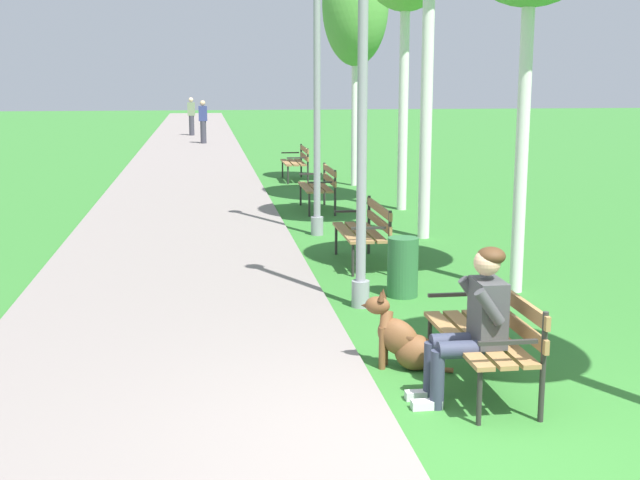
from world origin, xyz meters
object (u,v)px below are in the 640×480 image
(lamp_post_mid, at_px, (317,83))
(birch_tree_fifth, at_px, (355,6))
(park_bench_near, at_px, (489,330))
(park_bench_far, at_px, (320,184))
(pedestrian_further_distant, at_px, (191,117))
(litter_bin, at_px, (403,267))
(park_bench_mid, at_px, (366,228))
(dog_brown, at_px, (403,340))
(person_seated_on_near_bench, at_px, (474,319))
(pedestrian_distant, at_px, (203,122))
(park_bench_furthest, at_px, (297,160))
(lamp_post_near, at_px, (362,118))

(lamp_post_mid, relative_size, birch_tree_fifth, 0.85)
(park_bench_near, height_order, park_bench_far, same)
(park_bench_far, distance_m, pedestrian_further_distant, 21.08)
(litter_bin, bearing_deg, lamp_post_mid, 96.69)
(park_bench_mid, xyz_separation_m, park_bench_far, (0.04, 4.77, 0.00))
(dog_brown, bearing_deg, person_seated_on_near_bench, -66.42)
(park_bench_far, relative_size, pedestrian_further_distant, 0.91)
(park_bench_near, distance_m, pedestrian_distant, 26.05)
(park_bench_near, bearing_deg, park_bench_furthest, 89.85)
(park_bench_furthest, xyz_separation_m, lamp_post_near, (-0.60, -11.64, 1.59))
(park_bench_near, xyz_separation_m, park_bench_mid, (-0.09, 4.76, 0.00))
(lamp_post_near, bearing_deg, birch_tree_fifth, 80.15)
(pedestrian_further_distant, bearing_deg, lamp_post_mid, -84.53)
(park_bench_mid, relative_size, pedestrian_distant, 0.91)
(park_bench_near, distance_m, park_bench_far, 9.53)
(park_bench_far, xyz_separation_m, pedestrian_further_distant, (-2.65, 20.91, 0.33))
(birch_tree_fifth, distance_m, pedestrian_distant, 13.67)
(pedestrian_distant, bearing_deg, park_bench_furthest, -79.07)
(lamp_post_mid, bearing_deg, pedestrian_distant, 95.31)
(pedestrian_distant, bearing_deg, park_bench_far, -82.49)
(litter_bin, bearing_deg, pedestrian_further_distant, 95.65)
(litter_bin, bearing_deg, birch_tree_fifth, 82.95)
(park_bench_near, distance_m, park_bench_mid, 4.76)
(park_bench_far, bearing_deg, person_seated_on_near_bench, -90.91)
(person_seated_on_near_bench, xyz_separation_m, dog_brown, (-0.36, 0.82, -0.42))
(park_bench_furthest, xyz_separation_m, litter_bin, (-0.03, -11.25, -0.16))
(park_bench_near, relative_size, lamp_post_mid, 0.32)
(park_bench_mid, distance_m, birch_tree_fifth, 9.22)
(person_seated_on_near_bench, relative_size, pedestrian_distant, 0.76)
(lamp_post_mid, bearing_deg, lamp_post_near, -91.38)
(park_bench_far, bearing_deg, lamp_post_mid, -99.10)
(park_bench_mid, bearing_deg, dog_brown, -96.48)
(pedestrian_distant, bearing_deg, birch_tree_fifth, -74.80)
(park_bench_near, height_order, pedestrian_further_distant, pedestrian_further_distant)
(park_bench_mid, distance_m, park_bench_far, 4.77)
(birch_tree_fifth, bearing_deg, lamp_post_near, -99.85)
(litter_bin, xyz_separation_m, pedestrian_further_distant, (-2.71, 27.42, 0.49))
(person_seated_on_near_bench, distance_m, litter_bin, 3.28)
(park_bench_furthest, relative_size, pedestrian_distant, 0.91)
(dog_brown, bearing_deg, park_bench_mid, 83.52)
(lamp_post_near, bearing_deg, dog_brown, -90.12)
(park_bench_mid, height_order, person_seated_on_near_bench, person_seated_on_near_bench)
(park_bench_far, relative_size, litter_bin, 2.14)
(park_bench_furthest, height_order, lamp_post_near, lamp_post_near)
(dog_brown, relative_size, birch_tree_fifth, 0.14)
(person_seated_on_near_bench, bearing_deg, park_bench_furthest, 89.04)
(park_bench_far, distance_m, lamp_post_mid, 3.20)
(litter_bin, bearing_deg, lamp_post_near, -145.94)
(park_bench_near, xyz_separation_m, pedestrian_distant, (-2.22, 25.95, 0.33))
(lamp_post_mid, distance_m, pedestrian_distant, 19.10)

